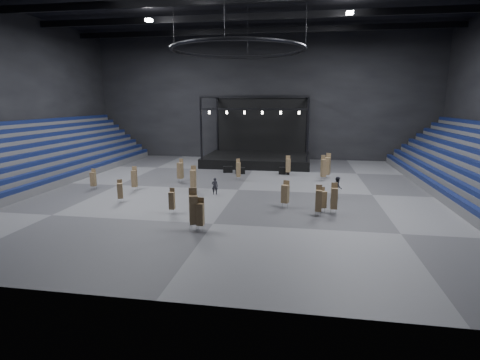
% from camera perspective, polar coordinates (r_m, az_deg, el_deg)
% --- Properties ---
extents(floor, '(50.00, 50.00, 0.00)m').
position_cam_1_polar(floor, '(36.38, -0.27, -1.49)').
color(floor, '#525254').
rests_on(floor, ground).
extents(wall_back, '(50.00, 0.20, 18.00)m').
position_cam_1_polar(wall_back, '(56.21, 3.43, 12.45)').
color(wall_back, black).
rests_on(wall_back, ground).
extents(wall_front, '(50.00, 0.20, 18.00)m').
position_cam_1_polar(wall_front, '(15.13, -14.25, 13.77)').
color(wall_front, black).
rests_on(wall_front, ground).
extents(bleachers_left, '(7.20, 40.00, 6.40)m').
position_cam_1_polar(bleachers_left, '(45.80, -29.87, 1.90)').
color(bleachers_left, '#4D4D50').
rests_on(bleachers_left, floor).
extents(stage, '(14.00, 10.00, 9.20)m').
position_cam_1_polar(stage, '(51.94, 2.76, 4.16)').
color(stage, black).
rests_on(stage, floor).
extents(truss_ring, '(12.30, 12.30, 5.15)m').
position_cam_1_polar(truss_ring, '(35.69, -0.29, 19.27)').
color(truss_ring, black).
rests_on(truss_ring, ceiling).
extents(flight_case_left, '(1.23, 0.82, 0.75)m').
position_cam_1_polar(flight_case_left, '(45.16, -1.86, 1.62)').
color(flight_case_left, black).
rests_on(flight_case_left, floor).
extents(flight_case_mid, '(1.21, 0.74, 0.75)m').
position_cam_1_polar(flight_case_mid, '(44.36, 0.04, 1.44)').
color(flight_case_mid, black).
rests_on(flight_case_mid, floor).
extents(flight_case_right, '(1.30, 0.75, 0.82)m').
position_cam_1_polar(flight_case_right, '(44.36, 6.78, 1.40)').
color(flight_case_right, black).
rests_on(flight_case_right, floor).
extents(chair_stack_0, '(0.52, 0.52, 2.36)m').
position_cam_1_polar(chair_stack_0, '(37.09, -15.81, 0.25)').
color(chair_stack_0, silver).
rests_on(chair_stack_0, floor).
extents(chair_stack_1, '(0.43, 0.43, 1.98)m').
position_cam_1_polar(chair_stack_1, '(29.02, -10.34, -3.04)').
color(chair_stack_1, silver).
rests_on(chair_stack_1, floor).
extents(chair_stack_2, '(0.50, 0.50, 2.40)m').
position_cam_1_polar(chair_stack_2, '(29.26, 14.14, -2.66)').
color(chair_stack_2, silver).
rests_on(chair_stack_2, floor).
extents(chair_stack_3, '(0.56, 0.56, 2.50)m').
position_cam_1_polar(chair_stack_3, '(35.61, -7.14, 0.27)').
color(chair_stack_3, silver).
rests_on(chair_stack_3, floor).
extents(chair_stack_4, '(0.48, 0.48, 2.37)m').
position_cam_1_polar(chair_stack_4, '(28.42, 11.88, -3.02)').
color(chair_stack_4, silver).
rests_on(chair_stack_4, floor).
extents(chair_stack_5, '(0.45, 0.45, 2.05)m').
position_cam_1_polar(chair_stack_5, '(38.89, -21.47, 0.18)').
color(chair_stack_5, silver).
rests_on(chair_stack_5, floor).
extents(chair_stack_6, '(0.72, 0.72, 2.86)m').
position_cam_1_polar(chair_stack_6, '(24.91, -7.10, -4.39)').
color(chair_stack_6, silver).
rests_on(chair_stack_6, floor).
extents(chair_stack_7, '(0.62, 0.62, 1.98)m').
position_cam_1_polar(chair_stack_7, '(29.44, 12.48, -2.85)').
color(chair_stack_7, silver).
rests_on(chair_stack_7, floor).
extents(chair_stack_8, '(0.67, 0.67, 2.24)m').
position_cam_1_polar(chair_stack_8, '(30.17, 6.91, -2.04)').
color(chair_stack_8, silver).
rests_on(chair_stack_8, floor).
extents(chair_stack_9, '(0.68, 0.68, 2.82)m').
position_cam_1_polar(chair_stack_9, '(42.62, 13.21, 2.16)').
color(chair_stack_9, silver).
rests_on(chair_stack_9, floor).
extents(chair_stack_10, '(0.59, 0.59, 2.31)m').
position_cam_1_polar(chair_stack_10, '(43.52, 7.34, 2.27)').
color(chair_stack_10, silver).
rests_on(chair_stack_10, floor).
extents(chair_stack_11, '(0.47, 0.47, 2.23)m').
position_cam_1_polar(chair_stack_11, '(24.87, -6.07, -5.12)').
color(chair_stack_11, silver).
rests_on(chair_stack_11, floor).
extents(chair_stack_12, '(0.59, 0.59, 1.97)m').
position_cam_1_polar(chair_stack_12, '(33.21, -17.81, -1.51)').
color(chair_stack_12, silver).
rests_on(chair_stack_12, floor).
extents(chair_stack_13, '(0.67, 0.67, 2.51)m').
position_cam_1_polar(chair_stack_13, '(40.02, -9.09, 1.49)').
color(chair_stack_13, silver).
rests_on(chair_stack_13, floor).
extents(chair_stack_14, '(0.55, 0.55, 2.34)m').
position_cam_1_polar(chair_stack_14, '(40.69, -0.25, 1.66)').
color(chair_stack_14, silver).
rests_on(chair_stack_14, floor).
extents(chair_stack_15, '(0.63, 0.63, 2.77)m').
position_cam_1_polar(chair_stack_15, '(41.36, 12.61, 1.84)').
color(chair_stack_15, silver).
rests_on(chair_stack_15, floor).
extents(man_center, '(0.65, 0.52, 1.57)m').
position_cam_1_polar(man_center, '(34.49, -3.86, -0.93)').
color(man_center, black).
rests_on(man_center, floor).
extents(crew_member, '(0.76, 0.95, 1.91)m').
position_cam_1_polar(crew_member, '(34.26, 14.66, -1.09)').
color(crew_member, black).
rests_on(crew_member, floor).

